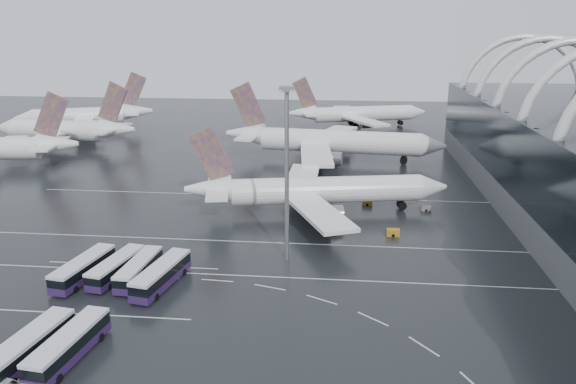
# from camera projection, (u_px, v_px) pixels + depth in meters

# --- Properties ---
(ground) EXTENTS (420.00, 420.00, 0.00)m
(ground) POSITION_uv_depth(u_px,v_px,m) (281.00, 272.00, 87.71)
(ground) COLOR black
(ground) RESTS_ON ground
(lane_marking_near) EXTENTS (120.00, 0.25, 0.01)m
(lane_marking_near) POSITION_uv_depth(u_px,v_px,m) (279.00, 277.00, 85.80)
(lane_marking_near) COLOR silver
(lane_marking_near) RESTS_ON ground
(lane_marking_mid) EXTENTS (120.00, 0.25, 0.01)m
(lane_marking_mid) POSITION_uv_depth(u_px,v_px,m) (289.00, 243.00, 99.15)
(lane_marking_mid) COLOR silver
(lane_marking_mid) RESTS_ON ground
(lane_marking_far) EXTENTS (120.00, 0.25, 0.01)m
(lane_marking_far) POSITION_uv_depth(u_px,v_px,m) (301.00, 197.00, 125.84)
(lane_marking_far) COLOR silver
(lane_marking_far) RESTS_ON ground
(bus_bay_line_south) EXTENTS (28.00, 0.25, 0.01)m
(bus_bay_line_south) POSITION_uv_depth(u_px,v_px,m) (89.00, 314.00, 74.80)
(bus_bay_line_south) COLOR silver
(bus_bay_line_south) RESTS_ON ground
(bus_bay_line_north) EXTENTS (28.00, 0.25, 0.01)m
(bus_bay_line_north) POSITION_uv_depth(u_px,v_px,m) (133.00, 265.00, 90.05)
(bus_bay_line_north) COLOR silver
(bus_bay_line_north) RESTS_ON ground
(airliner_main) EXTENTS (53.86, 46.53, 18.32)m
(airliner_main) POSITION_uv_depth(u_px,v_px,m) (314.00, 191.00, 114.19)
(airliner_main) COLOR white
(airliner_main) RESTS_ON ground
(airliner_gate_b) EXTENTS (62.47, 55.78, 21.68)m
(airliner_gate_b) POSITION_uv_depth(u_px,v_px,m) (328.00, 142.00, 158.15)
(airliner_gate_b) COLOR white
(airliner_gate_b) RESTS_ON ground
(airliner_gate_c) EXTENTS (52.61, 47.87, 19.08)m
(airliner_gate_c) POSITION_uv_depth(u_px,v_px,m) (356.00, 114.00, 210.90)
(airliner_gate_c) COLOR white
(airliner_gate_c) RESTS_ON ground
(jet_remote_mid) EXTENTS (48.14, 38.81, 20.95)m
(jet_remote_mid) POSITION_uv_depth(u_px,v_px,m) (66.00, 130.00, 175.33)
(jet_remote_mid) COLOR white
(jet_remote_mid) RESTS_ON ground
(jet_remote_far) EXTENTS (46.68, 38.03, 20.89)m
(jet_remote_far) POSITION_uv_depth(u_px,v_px,m) (88.00, 116.00, 203.08)
(jet_remote_far) COLOR white
(jet_remote_far) RESTS_ON ground
(bus_row_near_a) EXTENTS (5.02, 13.53, 3.26)m
(bus_row_near_a) POSITION_uv_depth(u_px,v_px,m) (83.00, 268.00, 84.61)
(bus_row_near_a) COLOR #291645
(bus_row_near_a) RESTS_ON ground
(bus_row_near_b) EXTENTS (4.93, 12.80, 3.08)m
(bus_row_near_b) POSITION_uv_depth(u_px,v_px,m) (116.00, 267.00, 85.26)
(bus_row_near_b) COLOR #291645
(bus_row_near_b) RESTS_ON ground
(bus_row_near_c) EXTENTS (3.53, 12.56, 3.06)m
(bus_row_near_c) POSITION_uv_depth(u_px,v_px,m) (139.00, 269.00, 84.58)
(bus_row_near_c) COLOR #291645
(bus_row_near_c) RESTS_ON ground
(bus_row_near_d) EXTENTS (5.36, 13.86, 3.33)m
(bus_row_near_d) POSITION_uv_depth(u_px,v_px,m) (161.00, 275.00, 82.37)
(bus_row_near_d) COLOR #291645
(bus_row_near_d) RESTS_ON ground
(bus_row_far_b) EXTENTS (5.03, 14.05, 3.38)m
(bus_row_far_b) POSITION_uv_depth(u_px,v_px,m) (28.00, 348.00, 63.67)
(bus_row_far_b) COLOR #291645
(bus_row_far_b) RESTS_ON ground
(bus_row_far_c) EXTENTS (4.59, 13.56, 3.27)m
(bus_row_far_c) POSITION_uv_depth(u_px,v_px,m) (69.00, 345.00, 64.28)
(bus_row_far_c) COLOR #291645
(bus_row_far_c) RESTS_ON ground
(floodlight_mast) EXTENTS (2.16, 2.16, 28.24)m
(floodlight_mast) POSITION_uv_depth(u_px,v_px,m) (287.00, 154.00, 87.22)
(floodlight_mast) COLOR gray
(floodlight_mast) RESTS_ON ground
(gse_cart_belly_a) EXTENTS (2.33, 1.38, 1.27)m
(gse_cart_belly_a) POSITION_uv_depth(u_px,v_px,m) (393.00, 232.00, 102.50)
(gse_cart_belly_a) COLOR #B07617
(gse_cart_belly_a) RESTS_ON ground
(gse_cart_belly_b) EXTENTS (1.96, 1.16, 1.07)m
(gse_cart_belly_b) POSITION_uv_depth(u_px,v_px,m) (426.00, 208.00, 116.43)
(gse_cart_belly_b) COLOR slate
(gse_cart_belly_b) RESTS_ON ground
(gse_cart_belly_c) EXTENTS (2.05, 1.21, 1.12)m
(gse_cart_belly_c) POSITION_uv_depth(u_px,v_px,m) (334.00, 221.00, 108.68)
(gse_cart_belly_c) COLOR #B07617
(gse_cart_belly_c) RESTS_ON ground
(gse_cart_belly_e) EXTENTS (2.14, 1.26, 1.17)m
(gse_cart_belly_e) POSITION_uv_depth(u_px,v_px,m) (367.00, 202.00, 120.05)
(gse_cart_belly_e) COLOR #B07617
(gse_cart_belly_e) RESTS_ON ground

